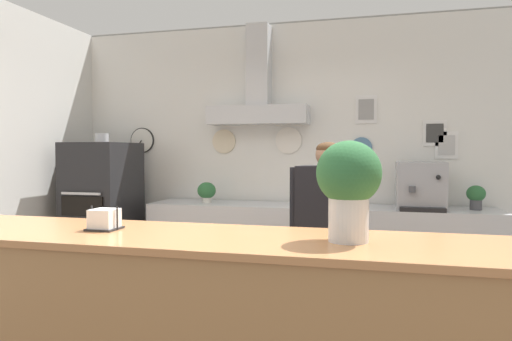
# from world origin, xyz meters

# --- Properties ---
(back_wall_assembly) EXTENTS (5.08, 3.12, 2.87)m
(back_wall_assembly) POSITION_xyz_m (-0.02, 2.53, 1.53)
(back_wall_assembly) COLOR gray
(back_wall_assembly) RESTS_ON ground_plane
(back_prep_counter) EXTENTS (3.52, 0.60, 0.89)m
(back_prep_counter) POSITION_xyz_m (0.33, 2.30, 0.44)
(back_prep_counter) COLOR silver
(back_prep_counter) RESTS_ON ground_plane
(pizza_oven) EXTENTS (0.63, 0.75, 1.64)m
(pizza_oven) POSITION_xyz_m (-1.95, 2.01, 0.77)
(pizza_oven) COLOR #232326
(pizza_oven) RESTS_ON ground_plane
(shop_worker) EXTENTS (0.58, 0.31, 1.52)m
(shop_worker) POSITION_xyz_m (0.58, 0.95, 0.81)
(shop_worker) COLOR #232328
(shop_worker) RESTS_ON ground_plane
(espresso_machine) EXTENTS (0.45, 0.47, 0.45)m
(espresso_machine) POSITION_xyz_m (1.34, 2.27, 1.12)
(espresso_machine) COLOR #A3A5AD
(espresso_machine) RESTS_ON back_prep_counter
(potted_thyme) EXTENTS (0.20, 0.20, 0.22)m
(potted_thyme) POSITION_xyz_m (-0.84, 2.26, 1.02)
(potted_thyme) COLOR beige
(potted_thyme) RESTS_ON back_prep_counter
(potted_oregano) EXTENTS (0.17, 0.17, 0.23)m
(potted_oregano) POSITION_xyz_m (1.84, 2.32, 1.03)
(potted_oregano) COLOR #4C4C51
(potted_oregano) RESTS_ON back_prep_counter
(napkin_holder) EXTENTS (0.14, 0.14, 0.11)m
(napkin_holder) POSITION_xyz_m (-0.33, -0.48, 1.12)
(napkin_holder) COLOR #262628
(napkin_holder) RESTS_ON service_counter
(basil_vase) EXTENTS (0.27, 0.27, 0.42)m
(basil_vase) POSITION_xyz_m (0.81, -0.48, 1.30)
(basil_vase) COLOR silver
(basil_vase) RESTS_ON service_counter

